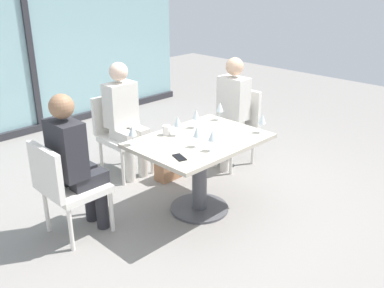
{
  "coord_description": "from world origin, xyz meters",
  "views": [
    {
      "loc": [
        -2.64,
        -2.51,
        2.15
      ],
      "look_at": [
        0.0,
        0.1,
        0.65
      ],
      "focal_mm": 40.48,
      "sensor_mm": 36.0,
      "label": 1
    }
  ],
  "objects_px": {
    "wine_glass_1": "(220,107)",
    "wine_glass_2": "(262,119)",
    "chair_near_window": "(120,130)",
    "person_far_left": "(74,158)",
    "wine_glass_4": "(197,132)",
    "handbag_0": "(169,167)",
    "chair_far_right": "(235,122)",
    "person_near_window": "(125,115)",
    "person_far_right": "(230,108)",
    "dining_table_main": "(200,158)",
    "wine_glass_0": "(178,122)",
    "chair_far_left": "(65,184)",
    "coffee_cup": "(167,130)",
    "wine_glass_5": "(212,136)",
    "wine_glass_6": "(132,131)",
    "wine_glass_3": "(196,115)",
    "cell_phone_on_table": "(179,157)"
  },
  "relations": [
    {
      "from": "wine_glass_1",
      "to": "wine_glass_2",
      "type": "height_order",
      "value": "same"
    },
    {
      "from": "chair_near_window",
      "to": "person_far_left",
      "type": "xyz_separation_m",
      "value": [
        -1.0,
        -0.75,
        0.2
      ]
    },
    {
      "from": "wine_glass_4",
      "to": "handbag_0",
      "type": "bearing_deg",
      "value": 63.82
    },
    {
      "from": "chair_far_right",
      "to": "person_near_window",
      "type": "xyz_separation_m",
      "value": [
        -1.11,
        0.64,
        0.2
      ]
    },
    {
      "from": "wine_glass_2",
      "to": "person_far_right",
      "type": "bearing_deg",
      "value": 58.84
    },
    {
      "from": "dining_table_main",
      "to": "person_near_window",
      "type": "xyz_separation_m",
      "value": [
        -0.0,
        1.12,
        0.16
      ]
    },
    {
      "from": "person_far_left",
      "to": "wine_glass_0",
      "type": "xyz_separation_m",
      "value": [
        0.92,
        -0.28,
        0.16
      ]
    },
    {
      "from": "chair_near_window",
      "to": "chair_far_left",
      "type": "relative_size",
      "value": 1.0
    },
    {
      "from": "wine_glass_4",
      "to": "coffee_cup",
      "type": "height_order",
      "value": "wine_glass_4"
    },
    {
      "from": "wine_glass_5",
      "to": "coffee_cup",
      "type": "xyz_separation_m",
      "value": [
        -0.02,
        0.55,
        -0.09
      ]
    },
    {
      "from": "wine_glass_1",
      "to": "wine_glass_6",
      "type": "distance_m",
      "value": 1.05
    },
    {
      "from": "person_near_window",
      "to": "person_far_right",
      "type": "distance_m",
      "value": 1.19
    },
    {
      "from": "wine_glass_6",
      "to": "handbag_0",
      "type": "height_order",
      "value": "wine_glass_6"
    },
    {
      "from": "wine_glass_6",
      "to": "person_far_right",
      "type": "bearing_deg",
      "value": 6.5
    },
    {
      "from": "chair_far_left",
      "to": "wine_glass_1",
      "type": "relative_size",
      "value": 4.7
    },
    {
      "from": "person_far_left",
      "to": "handbag_0",
      "type": "relative_size",
      "value": 4.2
    },
    {
      "from": "chair_near_window",
      "to": "chair_far_left",
      "type": "height_order",
      "value": "same"
    },
    {
      "from": "wine_glass_0",
      "to": "wine_glass_3",
      "type": "distance_m",
      "value": 0.27
    },
    {
      "from": "wine_glass_4",
      "to": "wine_glass_5",
      "type": "bearing_deg",
      "value": -81.12
    },
    {
      "from": "person_far_right",
      "to": "wine_glass_1",
      "type": "bearing_deg",
      "value": -151.04
    },
    {
      "from": "wine_glass_1",
      "to": "cell_phone_on_table",
      "type": "xyz_separation_m",
      "value": [
        -0.95,
        -0.4,
        -0.13
      ]
    },
    {
      "from": "coffee_cup",
      "to": "dining_table_main",
      "type": "bearing_deg",
      "value": -63.66
    },
    {
      "from": "wine_glass_4",
      "to": "wine_glass_6",
      "type": "height_order",
      "value": "same"
    },
    {
      "from": "wine_glass_0",
      "to": "wine_glass_3",
      "type": "xyz_separation_m",
      "value": [
        0.27,
        0.03,
        0.0
      ]
    },
    {
      "from": "coffee_cup",
      "to": "wine_glass_3",
      "type": "bearing_deg",
      "value": -9.48
    },
    {
      "from": "wine_glass_3",
      "to": "chair_far_left",
      "type": "bearing_deg",
      "value": 169.0
    },
    {
      "from": "person_far_right",
      "to": "wine_glass_3",
      "type": "height_order",
      "value": "person_far_right"
    },
    {
      "from": "chair_far_left",
      "to": "wine_glass_3",
      "type": "relative_size",
      "value": 4.7
    },
    {
      "from": "dining_table_main",
      "to": "person_far_right",
      "type": "xyz_separation_m",
      "value": [
        1.0,
        0.49,
        0.16
      ]
    },
    {
      "from": "wine_glass_2",
      "to": "cell_phone_on_table",
      "type": "relative_size",
      "value": 1.28
    },
    {
      "from": "person_far_left",
      "to": "person_far_right",
      "type": "xyz_separation_m",
      "value": [
        2.0,
        0.0,
        0.0
      ]
    },
    {
      "from": "wine_glass_5",
      "to": "handbag_0",
      "type": "bearing_deg",
      "value": 68.76
    },
    {
      "from": "person_near_window",
      "to": "wine_glass_1",
      "type": "xyz_separation_m",
      "value": [
        0.53,
        -0.9,
        0.16
      ]
    },
    {
      "from": "wine_glass_5",
      "to": "handbag_0",
      "type": "height_order",
      "value": "wine_glass_5"
    },
    {
      "from": "coffee_cup",
      "to": "person_near_window",
      "type": "bearing_deg",
      "value": 80.26
    },
    {
      "from": "dining_table_main",
      "to": "coffee_cup",
      "type": "bearing_deg",
      "value": 116.34
    },
    {
      "from": "person_near_window",
      "to": "wine_glass_0",
      "type": "height_order",
      "value": "person_near_window"
    },
    {
      "from": "chair_far_right",
      "to": "handbag_0",
      "type": "bearing_deg",
      "value": 165.83
    },
    {
      "from": "dining_table_main",
      "to": "chair_far_right",
      "type": "xyz_separation_m",
      "value": [
        1.11,
        0.49,
        -0.04
      ]
    },
    {
      "from": "coffee_cup",
      "to": "handbag_0",
      "type": "relative_size",
      "value": 0.3
    },
    {
      "from": "person_far_right",
      "to": "chair_far_right",
      "type": "bearing_deg",
      "value": -0.0
    },
    {
      "from": "wine_glass_4",
      "to": "wine_glass_6",
      "type": "distance_m",
      "value": 0.56
    },
    {
      "from": "person_near_window",
      "to": "wine_glass_6",
      "type": "relative_size",
      "value": 6.81
    },
    {
      "from": "wine_glass_1",
      "to": "handbag_0",
      "type": "relative_size",
      "value": 0.62
    },
    {
      "from": "chair_near_window",
      "to": "cell_phone_on_table",
      "type": "xyz_separation_m",
      "value": [
        -0.43,
        -1.41,
        0.24
      ]
    },
    {
      "from": "wine_glass_1",
      "to": "wine_glass_6",
      "type": "xyz_separation_m",
      "value": [
        -1.04,
        0.09,
        0.0
      ]
    },
    {
      "from": "chair_far_left",
      "to": "handbag_0",
      "type": "relative_size",
      "value": 2.9
    },
    {
      "from": "wine_glass_3",
      "to": "coffee_cup",
      "type": "bearing_deg",
      "value": 170.52
    },
    {
      "from": "person_far_left",
      "to": "coffee_cup",
      "type": "bearing_deg",
      "value": -12.95
    },
    {
      "from": "chair_far_right",
      "to": "person_far_right",
      "type": "bearing_deg",
      "value": 180.0
    }
  ]
}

